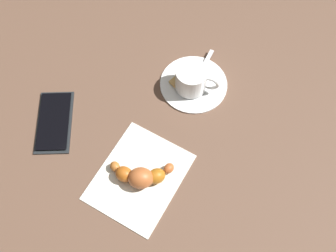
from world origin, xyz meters
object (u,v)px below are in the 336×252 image
croissant (141,176)px  teaspoon (197,79)px  espresso_cup (192,79)px  napkin (139,177)px  saucer (194,84)px  sugar_packet (184,75)px  cell_phone (54,122)px

croissant → teaspoon: bearing=-175.4°
teaspoon → espresso_cup: bearing=-4.9°
napkin → saucer: bearing=-176.3°
saucer → teaspoon: size_ratio=1.13×
napkin → croissant: 0.02m
sugar_packet → espresso_cup: bearing=78.5°
saucer → sugar_packet: bearing=-96.9°
saucer → teaspoon: bearing=170.7°
napkin → cell_phone: size_ratio=1.19×
espresso_cup → sugar_packet: size_ratio=1.31×
espresso_cup → cell_phone: 0.30m
saucer → cell_phone: 0.30m
teaspoon → cell_phone: (0.24, -0.20, -0.01)m
napkin → sugar_packet: bearing=-170.3°
croissant → cell_phone: bearing=-92.7°
sugar_packet → napkin: 0.25m
teaspoon → croissant: 0.25m
teaspoon → sugar_packet: bearing=-77.4°
teaspoon → sugar_packet: (0.01, -0.03, 0.00)m
espresso_cup → sugar_packet: bearing=-117.5°
croissant → cell_phone: size_ratio=0.73×
croissant → saucer: bearing=-174.9°
cell_phone → croissant: bearing=87.3°
espresso_cup → teaspoon: size_ratio=0.72×
saucer → cell_phone: cell_phone is taller
saucer → espresso_cup: bearing=-0.9°
espresso_cup → napkin: size_ratio=0.49×
espresso_cup → sugar_packet: espresso_cup is taller
espresso_cup → napkin: (0.23, 0.02, -0.04)m
napkin → croissant: size_ratio=1.62×
teaspoon → napkin: teaspoon is taller
sugar_packet → napkin: size_ratio=0.38×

